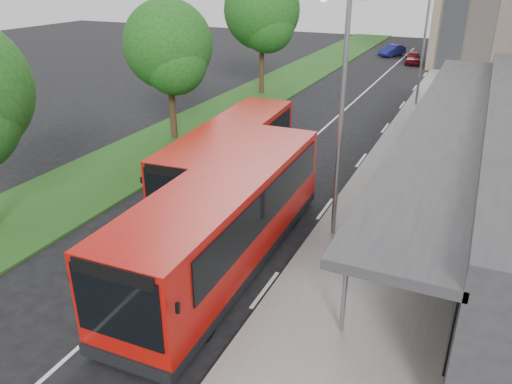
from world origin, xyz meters
TOP-DOWN VIEW (x-y plane):
  - ground at (0.00, 0.00)m, footprint 120.00×120.00m
  - pavement at (6.00, 20.00)m, footprint 5.00×80.00m
  - grass_verge at (-7.00, 20.00)m, footprint 5.00×80.00m
  - lane_centre_line at (0.00, 15.00)m, footprint 0.12×70.00m
  - kerb_dashes at (3.30, 19.00)m, footprint 0.12×56.00m
  - tree_mid at (-7.01, 9.05)m, footprint 4.63×4.63m
  - tree_far at (-7.01, 21.05)m, footprint 5.41×5.41m
  - lamp_post_near at (4.12, 2.00)m, footprint 1.44×0.28m
  - lamp_post_far at (4.12, 22.00)m, footprint 1.44×0.28m
  - bus_main at (1.59, -1.15)m, footprint 3.03×10.89m
  - bus_second at (-1.02, 4.27)m, footprint 3.16×10.05m
  - litter_bin at (5.71, 9.09)m, footprint 0.63×0.63m
  - bollard at (4.83, 19.12)m, footprint 0.17×0.17m
  - car_near at (1.43, 39.00)m, footprint 1.86×3.70m
  - car_far at (-1.31, 42.96)m, footprint 2.51×3.79m

SIDE VIEW (x-z plane):
  - ground at x=0.00m, z-range 0.00..0.00m
  - kerb_dashes at x=3.30m, z-range 0.00..0.01m
  - lane_centre_line at x=0.00m, z-range 0.00..0.01m
  - grass_verge at x=-7.00m, z-range 0.00..0.10m
  - pavement at x=6.00m, z-range 0.00..0.15m
  - car_far at x=-1.31m, z-range 0.00..1.18m
  - car_near at x=1.43m, z-range 0.00..1.21m
  - litter_bin at x=5.71m, z-range 0.15..1.15m
  - bollard at x=4.83m, z-range 0.15..1.16m
  - bus_second at x=-1.02m, z-range 0.04..2.84m
  - bus_main at x=1.59m, z-range 0.04..3.10m
  - lamp_post_near at x=4.12m, z-range 0.72..8.72m
  - lamp_post_far at x=4.12m, z-range 0.72..8.72m
  - tree_mid at x=-7.01m, z-range 1.08..8.51m
  - tree_far at x=-7.01m, z-range 1.27..9.96m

